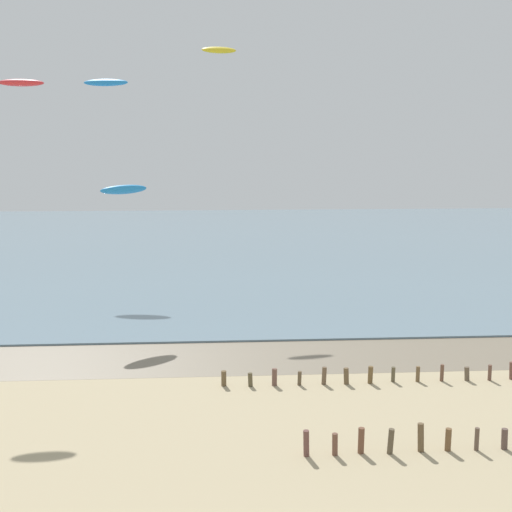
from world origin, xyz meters
name	(u,v)px	position (x,y,z in m)	size (l,w,h in m)	color
wet_sand_strip	(253,357)	(0.00, 20.46, 0.00)	(120.00, 5.38, 0.01)	#7A6D59
sea	(230,244)	(0.00, 58.15, 0.05)	(160.00, 70.00, 0.10)	slate
groyne_mid	(464,439)	(6.59, 9.61, 0.43)	(12.14, 0.38, 1.00)	brown
groyne_far	(402,374)	(6.33, 16.51, 0.36)	(16.32, 0.37, 0.80)	brown
kite_aloft_1	(106,83)	(-9.81, 42.44, 14.88)	(3.42, 1.09, 0.55)	#2384D1
kite_aloft_7	(124,190)	(-6.88, 27.47, 7.79)	(2.95, 0.94, 0.47)	#2384D1
kite_aloft_8	(219,50)	(-1.30, 36.01, 16.53)	(2.35, 0.75, 0.38)	yellow
kite_aloft_9	(21,83)	(-11.04, 22.68, 13.27)	(2.16, 0.69, 0.34)	red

